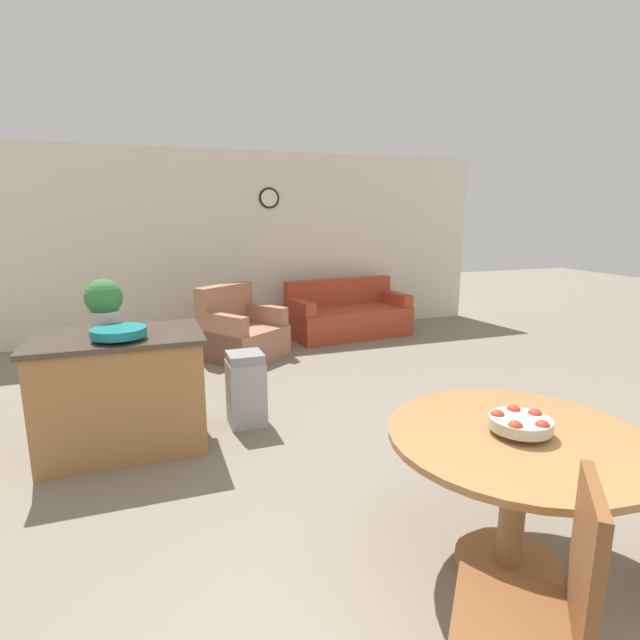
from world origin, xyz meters
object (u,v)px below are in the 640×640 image
armchair (241,334)px  trash_bin (246,389)px  teal_bowl (119,332)px  dining_table (516,465)px  kitchen_island (122,391)px  couch (347,316)px  fruit_bowl (520,423)px  potted_plant (104,303)px  dining_chair_near_left (544,603)px

armchair → trash_bin: bearing=-135.1°
teal_bowl → trash_bin: (0.97, 0.28, -0.65)m
dining_table → kitchen_island: size_ratio=1.03×
trash_bin → couch: size_ratio=0.35×
trash_bin → armchair: armchair is taller
trash_bin → fruit_bowl: bearing=-67.7°
dining_table → armchair: size_ratio=1.09×
kitchen_island → dining_table: bearing=-48.1°
dining_table → potted_plant: potted_plant is taller
couch → potted_plant: bearing=-146.3°
dining_table → trash_bin: dining_table is taller
dining_table → kitchen_island: (-1.92, 2.14, -0.12)m
teal_bowl → dining_table: bearing=-46.2°
armchair → fruit_bowl: bearing=-117.8°
dining_table → trash_bin: 2.45m
dining_table → fruit_bowl: bearing=54.8°
dining_table → couch: 5.13m
teal_bowl → potted_plant: (-0.11, 0.36, 0.16)m
dining_table → fruit_bowl: 0.23m
dining_chair_near_left → couch: dining_chair_near_left is taller
dining_chair_near_left → fruit_bowl: 0.92m
teal_bowl → armchair: bearing=60.6°
dining_table → potted_plant: size_ratio=3.21×
fruit_bowl → kitchen_island: kitchen_island is taller
kitchen_island → potted_plant: size_ratio=3.11×
kitchen_island → armchair: bearing=58.3°
fruit_bowl → armchair: (-0.58, 4.31, -0.50)m
kitchen_island → armchair: 2.56m
couch → teal_bowl: bearing=-141.7°
teal_bowl → armchair: size_ratio=0.33×
dining_chair_near_left → fruit_bowl: bearing=5.3°
trash_bin → potted_plant: bearing=175.9°
teal_bowl → couch: size_ratio=0.21×
teal_bowl → potted_plant: 0.41m
dining_chair_near_left → dining_table: bearing=5.3°
dining_chair_near_left → armchair: 5.04m
dining_table → teal_bowl: (-1.89, 1.97, 0.39)m
fruit_bowl → potted_plant: size_ratio=0.75×
kitchen_island → armchair: size_ratio=1.06×
fruit_bowl → armchair: armchair is taller
teal_bowl → potted_plant: bearing=106.4°
dining_chair_near_left → armchair: size_ratio=0.83×
dining_chair_near_left → armchair: dining_chair_near_left is taller
fruit_bowl → couch: (1.17, 4.98, -0.52)m
kitchen_island → trash_bin: bearing=6.8°
dining_chair_near_left → kitchen_island: bearing=66.5°
kitchen_island → potted_plant: 0.70m
dining_chair_near_left → kitchen_island: 3.19m
dining_table → dining_chair_near_left: bearing=-124.9°
dining_table → armchair: (-0.58, 4.31, -0.27)m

